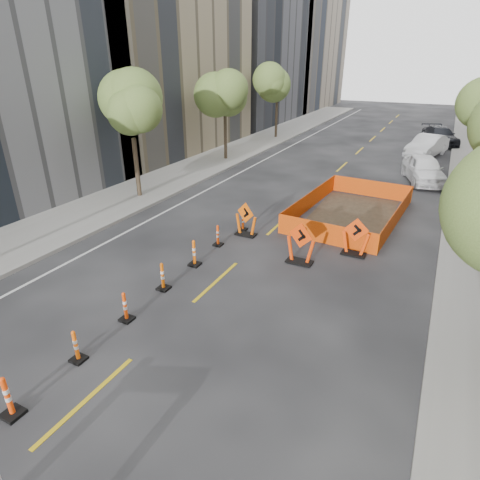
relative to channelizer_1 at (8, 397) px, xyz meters
The scene contains 21 objects.
ground_plane 3.31m from the channelizer_1, 70.03° to the left, with size 140.00×140.00×0.00m, color black.
sidewalk_left 17.01m from the channelizer_1, 117.63° to the left, with size 4.00×90.00×0.15m, color gray.
bld_left_d 45.61m from the channelizer_1, 110.60° to the left, with size 12.00×16.00×14.00m, color #4C4C51.
bld_left_e 61.51m from the channelizer_1, 105.15° to the left, with size 12.00×20.00×20.00m, color gray.
tree_l_b 15.48m from the channelizer_1, 119.15° to the left, with size 2.80×2.80×5.95m.
tree_l_c 24.51m from the channelizer_1, 107.53° to the left, with size 2.80×2.80×5.95m.
tree_l_d 34.09m from the channelizer_1, 102.43° to the left, with size 2.80×2.80×5.95m.
channelizer_1 is the anchor object (origin of this frame).
channelizer_2 1.93m from the channelizer_1, 92.26° to the left, with size 0.37×0.37×0.94m, color #FF5D0A, non-canonical shape.
channelizer_3 3.86m from the channelizer_1, 92.22° to the left, with size 0.38×0.38×0.97m, color #E23F09, non-canonical shape.
channelizer_4 5.80m from the channelizer_1, 92.27° to the left, with size 0.40×0.40×1.00m, color #D55709, non-canonical shape.
channelizer_5 7.72m from the channelizer_1, 91.64° to the left, with size 0.41×0.41×1.05m, color #FB620A, non-canonical shape.
channelizer_6 9.66m from the channelizer_1, 91.81° to the left, with size 0.36×0.36×0.91m, color #EE430A, non-canonical shape.
channelizer_7 11.58m from the channelizer_1, 90.50° to the left, with size 0.37×0.37×0.93m, color #E24709, non-canonical shape.
chevron_sign_left 11.13m from the channelizer_1, 88.61° to the left, with size 1.02×0.61×1.53m, color #EA5A09, non-canonical shape.
chevron_sign_center 10.24m from the channelizer_1, 71.46° to the left, with size 1.11×0.67×1.67m, color #F53E0A, non-canonical shape.
chevron_sign_right 12.36m from the channelizer_1, 66.37° to the left, with size 1.05×0.63×1.58m, color #FF420A, non-canonical shape.
safety_fence 15.99m from the channelizer_1, 75.90° to the left, with size 4.32×7.35×0.92m, color #F3500C, non-canonical shape.
parked_car_near 24.48m from the channelizer_1, 74.54° to the left, with size 1.94×4.81×1.64m, color white.
parked_car_mid 31.93m from the channelizer_1, 78.85° to the left, with size 1.74×4.98×1.64m, color #B7B8BD.
parked_car_far 37.64m from the channelizer_1, 79.51° to the left, with size 2.11×5.19×1.51m, color black.
Camera 1 is at (6.26, -6.53, 7.22)m, focal length 30.00 mm.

